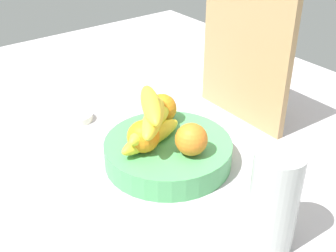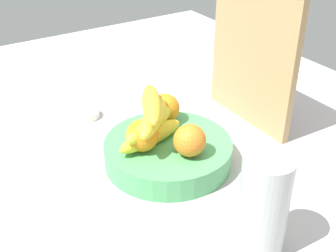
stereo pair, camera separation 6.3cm
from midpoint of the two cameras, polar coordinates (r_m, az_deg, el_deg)
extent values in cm
cube|color=#B6AFB5|center=(103.74, 1.67, -3.94)|extent=(180.00, 140.00, 3.00)
cylinder|color=#4EA461|center=(97.83, 1.86, -3.39)|extent=(27.97, 27.97, 5.30)
sphere|color=orange|center=(90.80, 4.79, -1.89)|extent=(6.82, 6.82, 6.82)
sphere|color=orange|center=(102.32, 1.38, 2.25)|extent=(6.82, 6.82, 6.82)
sphere|color=orange|center=(92.08, -1.36, -1.27)|extent=(6.82, 6.82, 6.82)
ellipsoid|color=yellow|center=(94.60, -0.29, -1.31)|extent=(7.42, 17.46, 4.00)
ellipsoid|color=yellow|center=(94.55, -0.37, 0.23)|extent=(11.47, 16.90, 4.00)
ellipsoid|color=yellow|center=(92.62, 0.06, 1.10)|extent=(14.93, 14.77, 4.00)
ellipsoid|color=yellow|center=(93.03, -0.20, 2.79)|extent=(16.93, 11.40, 4.00)
cube|color=tan|center=(110.34, 12.45, 9.03)|extent=(28.02, 2.13, 36.00)
cylinder|color=#B4BAB5|center=(75.57, 14.52, -10.02)|extent=(8.25, 8.25, 18.77)
cylinder|color=white|center=(117.44, -8.97, 1.51)|extent=(7.03, 7.03, 1.80)
camera|label=1|loc=(0.03, -88.08, 1.14)|focal=47.52mm
camera|label=2|loc=(0.03, 91.92, -1.14)|focal=47.52mm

